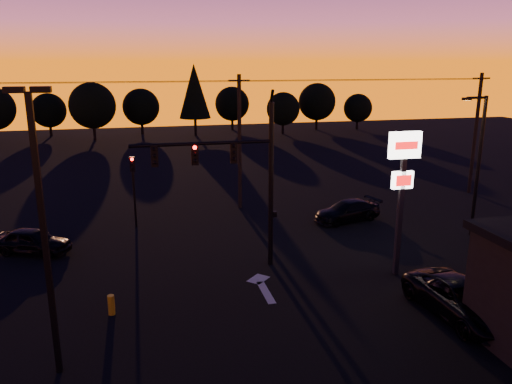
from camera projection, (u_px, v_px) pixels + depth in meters
ground at (260, 304)px, 20.81m from camera, size 120.00×120.00×0.00m
lane_arrow at (262, 286)px, 22.49m from camera, size 1.20×3.10×0.01m
traffic_signal_mast at (238, 169)px, 23.29m from camera, size 6.79×0.52×8.58m
secondary_signal at (133, 181)px, 29.77m from camera, size 0.30×0.31×4.35m
parking_lot_light at (42, 218)px, 14.97m from camera, size 1.25×0.30×9.14m
pylon_sign at (403, 173)px, 22.52m from camera, size 1.50×0.28×6.80m
streetlight at (478, 160)px, 27.95m from camera, size 1.55×0.35×8.00m
utility_pole_1 at (240, 142)px, 33.26m from camera, size 1.40×0.26×9.00m
utility_pole_2 at (475, 133)px, 37.26m from camera, size 1.40×0.26×9.00m
power_wires at (239, 81)px, 32.24m from camera, size 36.00×1.22×0.07m
bollard at (111, 305)px, 19.87m from camera, size 0.27×0.27×0.82m
tree_1 at (49, 110)px, 66.25m from camera, size 4.54×4.54×5.71m
tree_2 at (92, 106)px, 62.64m from camera, size 5.77×5.78×7.26m
tree_3 at (141, 107)px, 67.90m from camera, size 4.95×4.95×6.22m
tree_4 at (194, 91)px, 66.07m from camera, size 4.18×4.18×9.50m
tree_5 at (232, 104)px, 72.67m from camera, size 4.95×4.95×6.22m
tree_6 at (283, 109)px, 68.44m from camera, size 4.54×4.54×5.71m
tree_7 at (317, 102)px, 72.44m from camera, size 5.36×5.36×6.74m
tree_8 at (358, 108)px, 73.07m from camera, size 4.12×4.12×5.19m
car_left at (32, 241)px, 26.13m from camera, size 4.29×3.09×1.36m
car_right at (347, 211)px, 31.51m from camera, size 4.74×2.83×1.29m
suv_parked at (462, 299)px, 19.64m from camera, size 2.86×5.44×1.46m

